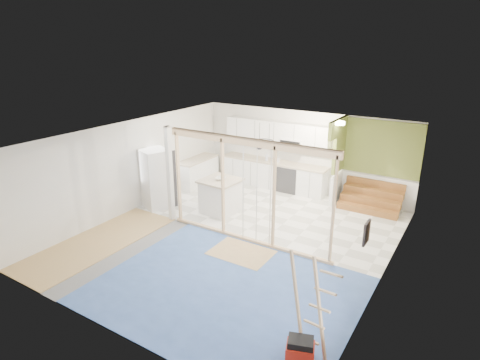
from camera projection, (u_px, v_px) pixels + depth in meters
The scene contains 17 objects.
room at pixel (237, 189), 9.57m from camera, with size 7.01×8.01×2.61m.
floor_overlays at pixel (241, 237), 10.01m from camera, with size 7.00×8.00×0.03m.
stud_frame at pixel (227, 175), 9.61m from camera, with size 4.66×0.14×2.60m.
base_cabinets at pixel (250, 174), 13.35m from camera, with size 4.45×2.24×0.93m.
upper_cabinets at pixel (278, 134), 12.88m from camera, with size 3.60×0.41×0.85m.
green_partition at pixel (364, 176), 11.61m from camera, with size 2.25×1.51×2.60m.
pot_rack at pixel (264, 143), 11.02m from camera, with size 0.52×0.52×0.72m.
sheathing_panel at pixel (357, 268), 6.24m from camera, with size 0.02×4.00×2.60m, color #A77A5A.
electrical_panel at pixel (367, 233), 6.63m from camera, with size 0.04×0.30×0.40m, color #343438.
ceiling_light at pixel (339, 123), 10.88m from camera, with size 0.32×0.32×0.08m, color #FFEABF.
fridge at pixel (156, 179), 11.59m from camera, with size 0.99×0.95×1.75m.
island at pixel (220, 196), 11.34m from camera, with size 1.07×1.07×0.99m.
bowl at pixel (221, 179), 11.16m from camera, with size 0.28×0.28×0.07m, color silver.
soap_bottle_a at pixel (267, 157), 13.09m from camera, with size 0.11×0.11×0.28m, color #AEB4C2.
soap_bottle_b at pixel (278, 159), 12.95m from camera, with size 0.09×0.09×0.19m, color silver.
toolbox at pixel (300, 351), 6.10m from camera, with size 0.51×0.44×0.40m.
ladder at pixel (311, 306), 6.06m from camera, with size 0.89×0.17×1.67m.
Camera 1 is at (4.80, -7.58, 4.65)m, focal length 30.00 mm.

